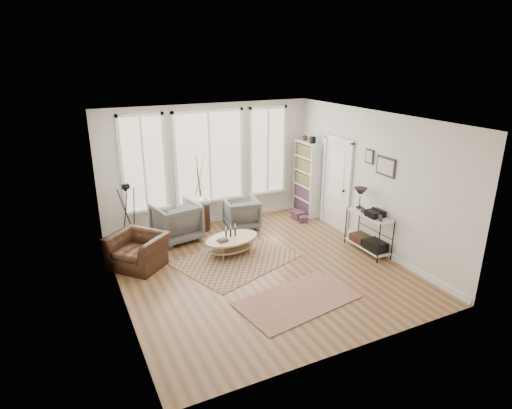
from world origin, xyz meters
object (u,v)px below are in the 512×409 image
bookcase (307,178)px  side_table (200,195)px  coffee_table (231,241)px  armchair_right (241,213)px  accent_chair (138,250)px  low_shelf (368,229)px  armchair_left (176,222)px

bookcase → side_table: 2.83m
coffee_table → armchair_right: armchair_right is taller
coffee_table → accent_chair: size_ratio=1.27×
bookcase → coffee_table: bookcase is taller
coffee_table → side_table: side_table is taller
coffee_table → accent_chair: accent_chair is taller
armchair_right → side_table: 1.08m
low_shelf → armchair_left: low_shelf is taller
coffee_table → armchair_left: armchair_left is taller
side_table → accent_chair: size_ratio=1.75×
bookcase → low_shelf: 2.56m
accent_chair → armchair_left: bearing=89.2°
armchair_left → coffee_table: bearing=112.9°
coffee_table → side_table: size_ratio=0.73×
coffee_table → armchair_right: (0.79, 1.26, 0.07)m
side_table → accent_chair: 2.18m
armchair_left → armchair_right: armchair_left is taller
armchair_right → accent_chair: armchair_right is taller
low_shelf → armchair_left: bearing=145.8°
low_shelf → side_table: bearing=136.1°
bookcase → side_table: bookcase is taller
low_shelf → coffee_table: (-2.64, 1.12, -0.22)m
low_shelf → armchair_right: low_shelf is taller
low_shelf → armchair_right: (-1.85, 2.38, -0.15)m
low_shelf → side_table: (-2.77, 2.67, 0.34)m
armchair_right → side_table: bearing=-9.4°
bookcase → accent_chair: size_ratio=2.03×
armchair_left → side_table: side_table is taller
armchair_left → armchair_right: 1.61m
side_table → coffee_table: bearing=-85.3°
side_table → bookcase: bearing=-3.0°
bookcase → accent_chair: 4.72m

